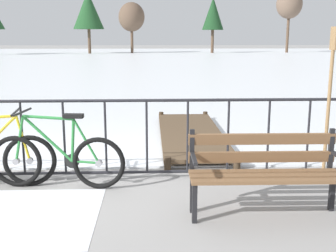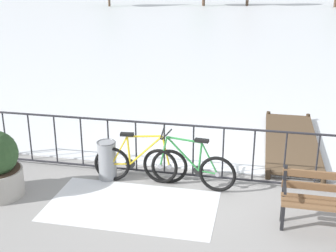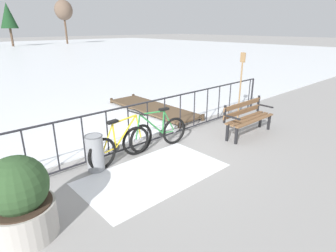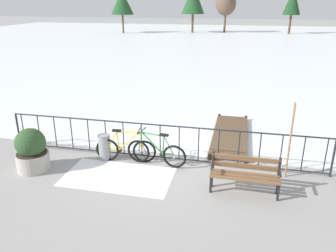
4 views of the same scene
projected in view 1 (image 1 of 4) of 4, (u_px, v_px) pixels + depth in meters
ground_plane at (66, 179)px, 5.67m from camera, size 160.00×160.00×0.00m
frozen_pond at (136, 60)px, 33.41m from camera, size 80.00×56.00×0.03m
railing_fence at (64, 138)px, 5.55m from camera, size 9.06×0.06×1.07m
bicycle_near_railing at (57, 159)px, 5.26m from camera, size 1.71×0.52×0.97m
park_bench at (265, 167)px, 4.48m from camera, size 1.61×0.50×0.89m
oar_upright at (329, 95)px, 5.32m from camera, size 0.04×0.16×1.98m
wooden_dock at (191, 133)px, 7.75m from camera, size 1.10×3.67×0.20m
tree_west_mid at (213, 14)px, 45.13m from camera, size 2.30×2.30×5.86m
tree_centre at (88, 10)px, 43.62m from camera, size 3.17×3.17×6.37m
tree_east_mid at (132, 17)px, 44.87m from camera, size 2.76×2.76×5.32m
tree_far_east at (289, 5)px, 46.01m from camera, size 2.79×2.79×6.72m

